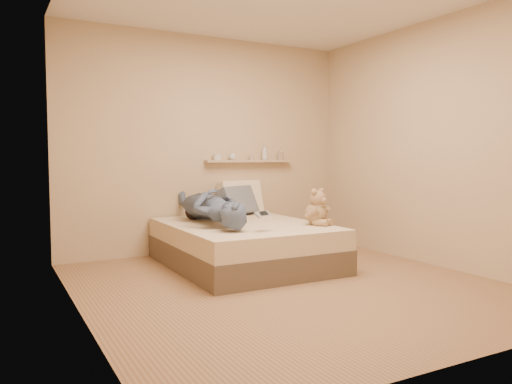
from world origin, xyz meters
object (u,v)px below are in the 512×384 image
pillow_cream (240,198)px  game_console (263,214)px  teddy_bear (317,210)px  person (212,206)px  pillow_grey (238,201)px  wall_shelf (250,161)px  dark_plush (193,209)px  bed (244,244)px

pillow_cream → game_console: bearing=-108.2°
game_console → teddy_bear: (0.71, 0.14, -0.00)m
person → pillow_grey: bearing=-131.4°
game_console → pillow_grey: 1.34m
pillow_grey → person: bearing=-137.3°
person → wall_shelf: wall_shelf is taller
game_console → pillow_cream: 1.51m
dark_plush → pillow_grey: bearing=12.6°
pillow_cream → person: pillow_cream is taller
teddy_bear → pillow_cream: (-0.25, 1.29, 0.04)m
teddy_bear → wall_shelf: bearing=93.0°
game_console → teddy_bear: 0.73m
dark_plush → pillow_grey: size_ratio=0.53×
game_console → wall_shelf: size_ratio=0.16×
pillow_cream → pillow_grey: size_ratio=1.10×
dark_plush → pillow_cream: (0.73, 0.28, 0.09)m
teddy_bear → pillow_cream: pillow_cream is taller
pillow_cream → person: 0.94m
pillow_cream → person: size_ratio=0.36×
bed → pillow_cream: bearing=65.6°
pillow_cream → person: (-0.67, -0.67, -0.01)m
wall_shelf → dark_plush: bearing=-158.3°
bed → teddy_bear: bearing=-36.5°
pillow_grey → wall_shelf: bearing=38.8°
bed → game_console: size_ratio=9.68×
pillow_cream → person: bearing=-135.2°
dark_plush → bed: bearing=-56.9°
pillow_grey → wall_shelf: (0.27, 0.22, 0.48)m
pillow_cream → pillow_grey: (-0.10, -0.14, -0.03)m
dark_plush → wall_shelf: (0.91, 0.36, 0.54)m
teddy_bear → dark_plush: size_ratio=1.43×
person → wall_shelf: size_ratio=1.29×
pillow_grey → person: 0.78m
pillow_grey → person: size_ratio=0.32×
teddy_bear → pillow_grey: teddy_bear is taller
game_console → pillow_grey: pillow_grey is taller
person → wall_shelf: (0.84, 0.75, 0.46)m
wall_shelf → person: bearing=-138.6°
teddy_bear → person: (-0.92, 0.62, 0.03)m
teddy_bear → pillow_cream: 1.31m
game_console → dark_plush: bearing=102.9°
bed → pillow_grey: (0.28, 0.69, 0.40)m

